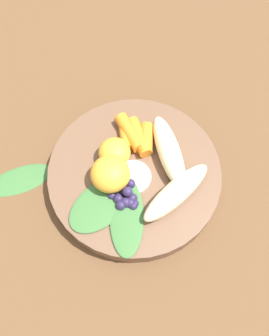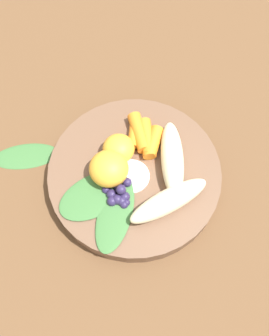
# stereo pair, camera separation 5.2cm
# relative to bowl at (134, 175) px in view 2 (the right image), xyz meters

# --- Properties ---
(ground_plane) EXTENTS (2.40, 2.40, 0.00)m
(ground_plane) POSITION_rel_bowl_xyz_m (0.00, 0.00, -0.01)
(ground_plane) COLOR brown
(bowl) EXTENTS (0.25, 0.25, 0.03)m
(bowl) POSITION_rel_bowl_xyz_m (0.00, 0.00, 0.00)
(bowl) COLOR brown
(bowl) RESTS_ON ground_plane
(banana_peeled_left) EXTENTS (0.08, 0.12, 0.03)m
(banana_peeled_left) POSITION_rel_bowl_xyz_m (0.04, 0.03, 0.03)
(banana_peeled_left) COLOR beige
(banana_peeled_left) RESTS_ON bowl
(banana_peeled_right) EXTENTS (0.09, 0.11, 0.03)m
(banana_peeled_right) POSITION_rel_bowl_xyz_m (0.06, -0.02, 0.03)
(banana_peeled_right) COLOR beige
(banana_peeled_right) RESTS_ON bowl
(orange_segment_near) EXTENTS (0.05, 0.05, 0.04)m
(orange_segment_near) POSITION_rel_bowl_xyz_m (-0.03, -0.02, 0.03)
(orange_segment_near) COLOR #F4A833
(orange_segment_near) RESTS_ON bowl
(orange_segment_far) EXTENTS (0.05, 0.05, 0.03)m
(orange_segment_far) POSITION_rel_bowl_xyz_m (-0.03, 0.01, 0.03)
(orange_segment_far) COLOR #F4A833
(orange_segment_far) RESTS_ON bowl
(carrot_front) EXTENTS (0.03, 0.05, 0.02)m
(carrot_front) POSITION_rel_bowl_xyz_m (0.01, 0.05, 0.02)
(carrot_front) COLOR orange
(carrot_front) RESTS_ON bowl
(carrot_mid_left) EXTENTS (0.05, 0.06, 0.02)m
(carrot_mid_left) POSITION_rel_bowl_xyz_m (-0.01, 0.05, 0.02)
(carrot_mid_left) COLOR orange
(carrot_mid_left) RESTS_ON bowl
(carrot_mid_right) EXTENTS (0.06, 0.06, 0.02)m
(carrot_mid_right) POSITION_rel_bowl_xyz_m (-0.02, 0.05, 0.02)
(carrot_mid_right) COLOR orange
(carrot_mid_right) RESTS_ON bowl
(carrot_rear) EXTENTS (0.03, 0.05, 0.01)m
(carrot_rear) POSITION_rel_bowl_xyz_m (-0.03, 0.05, 0.02)
(carrot_rear) COLOR orange
(carrot_rear) RESTS_ON bowl
(blueberry_pile) EXTENTS (0.04, 0.05, 0.02)m
(blueberry_pile) POSITION_rel_bowl_xyz_m (-0.00, -0.04, 0.02)
(blueberry_pile) COLOR #2D234C
(blueberry_pile) RESTS_ON bowl
(coconut_shred_patch) EXTENTS (0.05, 0.05, 0.00)m
(coconut_shred_patch) POSITION_rel_bowl_xyz_m (-0.00, -0.01, 0.02)
(coconut_shred_patch) COLOR white
(coconut_shred_patch) RESTS_ON bowl
(kale_leaf_left) EXTENTS (0.11, 0.12, 0.00)m
(kale_leaf_left) POSITION_rel_bowl_xyz_m (-0.03, -0.06, 0.02)
(kale_leaf_left) COLOR #3D7038
(kale_leaf_left) RESTS_ON bowl
(kale_leaf_right) EXTENTS (0.07, 0.12, 0.00)m
(kale_leaf_right) POSITION_rel_bowl_xyz_m (0.01, -0.07, 0.02)
(kale_leaf_right) COLOR #3D7038
(kale_leaf_right) RESTS_ON bowl
(kale_leaf_stray) EXTENTS (0.11, 0.09, 0.01)m
(kale_leaf_stray) POSITION_rel_bowl_xyz_m (-0.16, -0.04, -0.01)
(kale_leaf_stray) COLOR #3D7038
(kale_leaf_stray) RESTS_ON ground_plane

